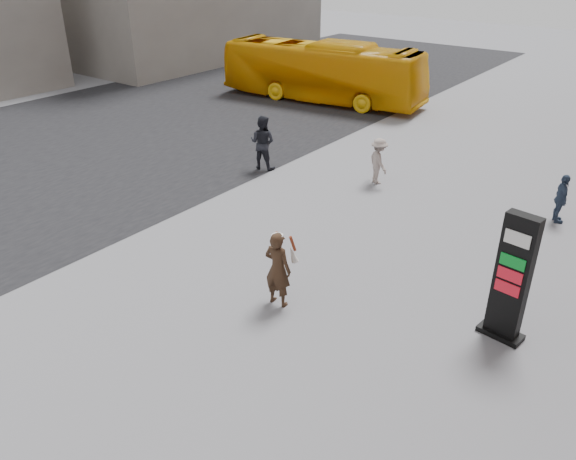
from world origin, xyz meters
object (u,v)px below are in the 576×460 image
Objects in this scene: info_pylon at (512,279)px; woman at (278,268)px; pedestrian_c at (561,199)px; bus at (322,71)px; pedestrian_b at (379,161)px; pedestrian_a at (262,143)px.

woman is at bearing -149.25° from info_pylon.
woman is 1.24× the size of pedestrian_c.
info_pylon is at bearing -141.24° from bus.
pedestrian_b is at bearing 70.05° from pedestrian_c.
pedestrian_a is at bearing 75.17° from pedestrian_c.
bus is at bearing -9.88° from pedestrian_b.
woman is (-4.39, -1.89, -0.46)m from info_pylon.
bus reaches higher than pedestrian_c.
pedestrian_c is at bearing 102.14° from info_pylon.
pedestrian_b is at bearing 144.56° from info_pylon.
info_pylon is at bearing 158.75° from pedestrian_c.
pedestrian_b is (-1.74, 7.59, -0.15)m from woman.
pedestrian_c is at bearing 177.05° from pedestrian_a.
woman reaches higher than pedestrian_b.
bus is 7.20× the size of pedestrian_c.
pedestrian_c is at bearing -138.21° from pedestrian_b.
bus reaches higher than pedestrian_a.
info_pylon is 19.42m from bus.
bus is 15.23m from pedestrian_c.
pedestrian_a is at bearing -164.44° from bus.
bus is at bearing 142.97° from info_pylon.
info_pylon is 1.54× the size of woman.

